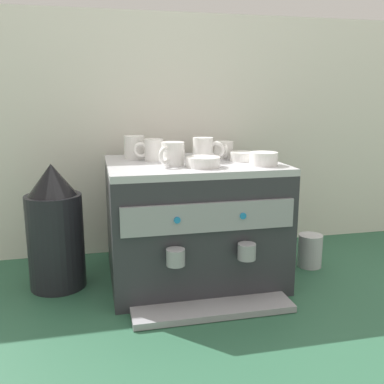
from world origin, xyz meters
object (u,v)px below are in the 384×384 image
Objects in this scene: ceramic_bowl_3 at (170,153)px; milk_pitcher at (310,251)px; espresso_machine at (192,221)px; ceramic_cup_4 at (134,147)px; ceramic_cup_1 at (224,150)px; coffee_grinder at (55,230)px; ceramic_bowl_2 at (264,159)px; ceramic_bowl_0 at (203,162)px; ceramic_cup_0 at (153,150)px; ceramic_cup_3 at (172,154)px; ceramic_bowl_1 at (243,157)px; ceramic_cup_2 at (204,149)px.

milk_pitcher is (0.52, -0.15, -0.38)m from ceramic_bowl_3.
ceramic_cup_4 reaches higher than espresso_machine.
ceramic_cup_4 reaches higher than ceramic_bowl_3.
ceramic_bowl_3 is at bearing 156.94° from ceramic_cup_1.
espresso_machine reaches higher than milk_pitcher.
ceramic_cup_4 is 0.27× the size of coffee_grinder.
ceramic_cup_1 is 0.21m from ceramic_bowl_2.
milk_pitcher is at bearing -0.65° from espresso_machine.
ceramic_bowl_0 is 1.18× the size of ceramic_bowl_2.
ceramic_cup_3 is at bearing -69.46° from ceramic_cup_0.
ceramic_bowl_2 is (0.20, -0.01, 0.00)m from ceramic_bowl_0.
ceramic_bowl_3 reaches higher than coffee_grinder.
ceramic_bowl_2 is 0.83× the size of ceramic_bowl_3.
ceramic_bowl_0 is 0.20m from ceramic_bowl_1.
ceramic_cup_2 is 0.13m from ceramic_bowl_0.
coffee_grinder is (-0.47, 0.02, -0.01)m from espresso_machine.
ceramic_bowl_1 is 0.28m from ceramic_bowl_3.
ceramic_bowl_0 is (-0.04, -0.13, -0.03)m from ceramic_cup_2.
ceramic_cup_0 is 0.18m from ceramic_cup_2.
ceramic_bowl_2 is 0.21× the size of coffee_grinder.
ceramic_bowl_0 is at bearing -148.89° from ceramic_bowl_1.
ceramic_cup_0 reaches higher than ceramic_bowl_2.
ceramic_cup_2 is at bearing 29.94° from ceramic_cup_3.
milk_pitcher is (0.29, 0.01, -0.38)m from ceramic_bowl_1.
ceramic_bowl_2 reaches higher than coffee_grinder.
ceramic_cup_3 is 0.89× the size of ceramic_bowl_3.
ceramic_bowl_0 is at bearing -105.66° from ceramic_cup_2.
ceramic_cup_0 is 1.03× the size of ceramic_cup_1.
ceramic_cup_0 is at bearing 110.54° from ceramic_cup_3.
ceramic_bowl_3 reaches higher than espresso_machine.
espresso_machine is at bearing 179.35° from milk_pitcher.
espresso_machine is 0.26m from ceramic_bowl_0.
ceramic_bowl_3 is at bearing 8.48° from ceramic_cup_4.
ceramic_cup_3 is at bearing 148.96° from ceramic_bowl_0.
ceramic_cup_2 reaches higher than coffee_grinder.
ceramic_bowl_1 is 0.12m from ceramic_bowl_2.
ceramic_cup_3 is at bearing -169.26° from ceramic_bowl_1.
ceramic_cup_4 is at bearing 168.94° from milk_pitcher.
ceramic_cup_1 is 1.08× the size of ceramic_bowl_1.
ceramic_cup_2 reaches higher than ceramic_cup_0.
ceramic_cup_4 is (-0.19, 0.12, 0.26)m from espresso_machine.
ceramic_cup_2 is (-0.09, -0.06, 0.01)m from ceramic_cup_1.
ceramic_bowl_2 reaches higher than ceramic_bowl_1.
ceramic_bowl_0 is 0.20m from ceramic_bowl_2.
ceramic_bowl_0 is at bearing 177.55° from ceramic_bowl_2.
milk_pitcher is at bearing 14.29° from ceramic_bowl_0.
ceramic_cup_1 is at bearing -10.37° from ceramic_cup_4.
milk_pitcher is (0.42, -0.01, -0.40)m from ceramic_cup_2.
ceramic_cup_3 reaches higher than ceramic_bowl_1.
espresso_machine is 0.29m from ceramic_cup_1.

